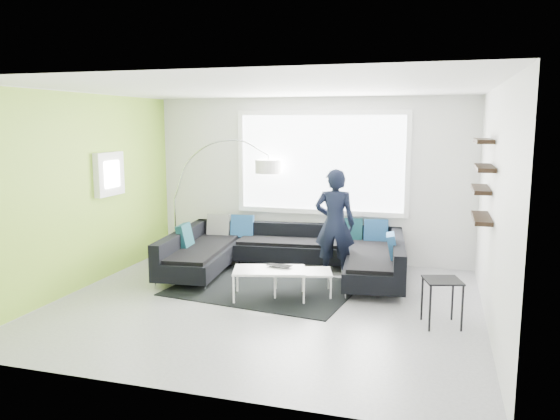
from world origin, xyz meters
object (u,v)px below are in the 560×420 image
object	(u,v)px
laptop	(278,267)
coffee_table	(286,282)
person	(335,224)
sectional_sofa	(286,255)
side_table	(442,303)
arc_lamp	(174,199)

from	to	relation	value
laptop	coffee_table	bearing A→B (deg)	29.34
coffee_table	person	size ratio (longest dim) A/B	0.74
sectional_sofa	side_table	xyz separation A→B (m)	(2.33, -1.51, -0.06)
coffee_table	side_table	size ratio (longest dim) A/B	2.22
arc_lamp	side_table	xyz separation A→B (m)	(4.57, -2.18, -0.77)
arc_lamp	laptop	world-z (taller)	arc_lamp
arc_lamp	coffee_table	bearing A→B (deg)	-34.86
laptop	person	bearing A→B (deg)	71.83
side_table	laptop	distance (m)	2.22
coffee_table	person	bearing A→B (deg)	52.62
side_table	person	size ratio (longest dim) A/B	0.33
arc_lamp	person	size ratio (longest dim) A/B	1.24
sectional_sofa	person	world-z (taller)	person
person	arc_lamp	bearing A→B (deg)	-15.20
coffee_table	laptop	size ratio (longest dim) A/B	3.30
arc_lamp	person	world-z (taller)	arc_lamp
coffee_table	arc_lamp	xyz separation A→B (m)	(-2.52, 1.64, 0.84)
sectional_sofa	arc_lamp	bearing A→B (deg)	157.59
person	coffee_table	bearing A→B (deg)	62.71
person	laptop	size ratio (longest dim) A/B	4.46
coffee_table	arc_lamp	world-z (taller)	arc_lamp
sectional_sofa	coffee_table	world-z (taller)	sectional_sofa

